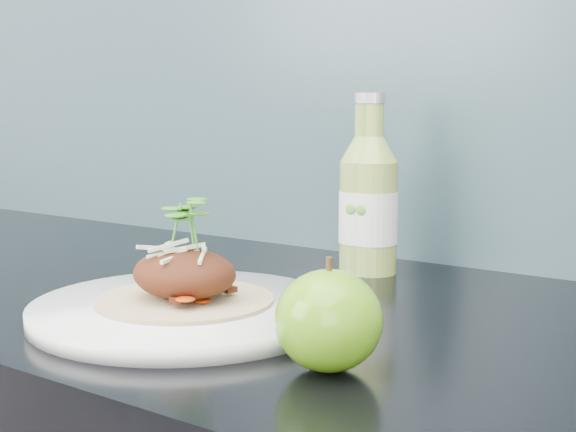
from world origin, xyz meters
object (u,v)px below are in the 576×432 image
dinner_plate (185,310)px  cider_bottle_left (363,205)px  cider_bottle_right (373,206)px  green_apple (329,320)px

dinner_plate → cider_bottle_left: 0.30m
dinner_plate → cider_bottle_right: 0.30m
dinner_plate → cider_bottle_right: size_ratio=1.65×
green_apple → cider_bottle_left: cider_bottle_left is taller
green_apple → cider_bottle_right: cider_bottle_right is taller
green_apple → cider_bottle_left: 0.38m
green_apple → cider_bottle_right: 0.37m
green_apple → cider_bottle_left: bearing=116.5°
cider_bottle_left → cider_bottle_right: same height
green_apple → cider_bottle_right: size_ratio=0.50×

